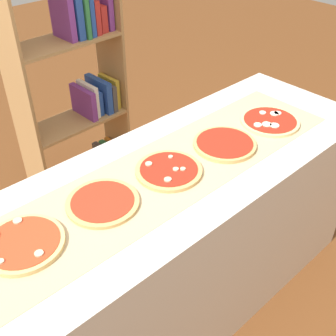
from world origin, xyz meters
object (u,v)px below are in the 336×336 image
at_px(pizza_plain_1, 103,202).
at_px(pizza_plain_3, 225,144).
at_px(bookshelf, 80,82).
at_px(pizza_mushroom_0, 23,243).
at_px(pizza_mozzarella_4, 270,121).
at_px(pizza_mushroom_2, 169,170).

height_order(pizza_plain_1, pizza_plain_3, pizza_plain_3).
height_order(pizza_plain_3, bookshelf, bookshelf).
bearing_deg(pizza_plain_1, pizza_mushroom_0, 178.63).
bearing_deg(pizza_plain_3, pizza_mushroom_0, 176.65).
bearing_deg(pizza_mozzarella_4, pizza_mushroom_2, 176.30).
bearing_deg(pizza_plain_1, bookshelf, 61.02).
height_order(pizza_mushroom_0, pizza_mushroom_2, pizza_mushroom_0).
xyz_separation_m(pizza_plain_3, bookshelf, (0.01, 1.24, -0.12)).
bearing_deg(pizza_plain_3, pizza_plain_1, 175.66).
distance_m(pizza_mozzarella_4, bookshelf, 1.30).
bearing_deg(bookshelf, pizza_plain_1, -118.98).
xyz_separation_m(pizza_plain_1, pizza_plain_3, (0.65, -0.05, 0.00)).
distance_m(pizza_mushroom_0, pizza_plain_1, 0.32).
relative_size(pizza_plain_1, pizza_mushroom_2, 1.00).
distance_m(pizza_plain_1, bookshelf, 1.37).
bearing_deg(pizza_mozzarella_4, pizza_plain_1, 176.22).
xyz_separation_m(pizza_mushroom_2, pizza_plain_3, (0.32, -0.03, 0.00)).
xyz_separation_m(pizza_mushroom_0, pizza_mozzarella_4, (1.30, -0.07, -0.00)).
bearing_deg(pizza_plain_3, pizza_mozzarella_4, -2.66).
bearing_deg(pizza_mushroom_2, pizza_plain_3, -4.74).
xyz_separation_m(pizza_mushroom_0, pizza_mushroom_2, (0.65, -0.03, -0.00)).
distance_m(pizza_mushroom_0, pizza_mozzarella_4, 1.30).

